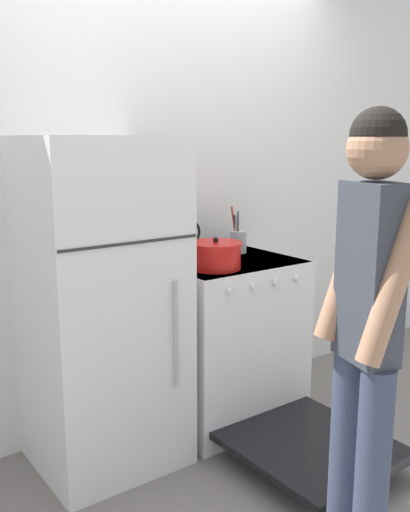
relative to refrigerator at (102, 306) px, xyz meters
name	(u,v)px	position (x,y,z in m)	size (l,w,h in m)	color
ground_plane	(153,409)	(0.44, 0.30, -0.78)	(14.00, 14.00, 0.00)	slate
wall_back	(146,189)	(0.44, 0.33, 0.50)	(10.00, 0.06, 2.55)	silver
refrigerator	(102,306)	(0.00, 0.00, 0.00)	(0.66, 0.63, 1.56)	white
stove_range	(230,342)	(0.74, -0.04, -0.33)	(0.74, 1.32, 0.90)	white
dutch_oven_pot	(216,255)	(0.57, -0.12, 0.19)	(0.31, 0.27, 0.16)	red
tea_kettle	(190,249)	(0.59, 0.12, 0.19)	(0.22, 0.17, 0.22)	black
utensil_jar	(238,241)	(0.92, 0.13, 0.19)	(0.09, 0.09, 0.27)	#B7BABF
person	(367,322)	(0.40, -1.19, 0.16)	(0.32, 0.38, 1.64)	#38425B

